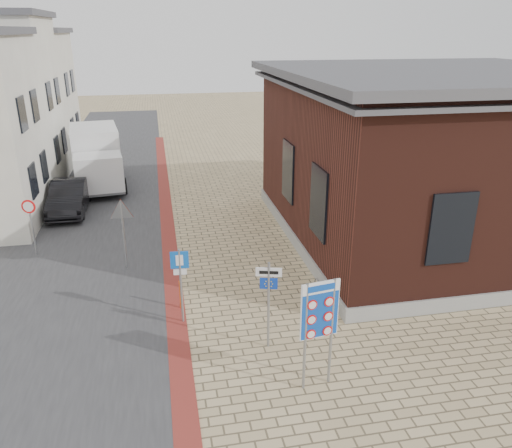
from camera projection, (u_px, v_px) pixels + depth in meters
name	position (u px, v px, depth m)	size (l,w,h in m)	color
ground	(255.00, 354.00, 13.47)	(120.00, 120.00, 0.00)	tan
road_strip	(97.00, 197.00, 26.17)	(7.00, 60.00, 0.02)	#38383A
curb_strip	(168.00, 226.00, 22.23)	(0.60, 40.00, 0.02)	maroon
brick_building	(439.00, 154.00, 20.23)	(13.00, 13.00, 6.80)	gray
townhouse_far	(14.00, 97.00, 31.87)	(7.40, 6.40, 8.30)	beige
bike_rack	(323.00, 296.00, 15.87)	(0.08, 1.80, 0.60)	slate
sedan	(69.00, 196.00, 23.82)	(1.58, 4.52, 1.49)	black
box_truck	(97.00, 157.00, 27.39)	(3.19, 6.33, 3.17)	slate
border_sign	(320.00, 312.00, 11.58)	(0.97, 0.20, 2.86)	gray
essen_sign	(269.00, 292.00, 13.20)	(0.68, 0.22, 2.56)	gray
parking_sign	(180.00, 274.00, 14.38)	(0.53, 0.08, 2.39)	gray
yield_sign	(122.00, 217.00, 17.56)	(0.93, 0.09, 2.63)	gray
speed_sign	(31.00, 219.00, 18.87)	(0.53, 0.14, 2.26)	gray
bollard	(181.00, 295.00, 15.52)	(0.09, 0.09, 0.96)	#FA530D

